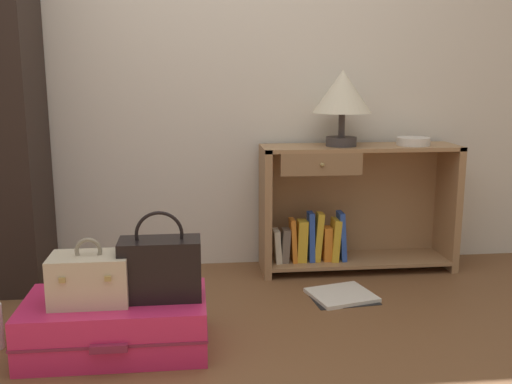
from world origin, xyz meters
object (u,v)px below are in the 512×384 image
object	(u,v)px
bowl	(413,141)
train_case	(90,278)
bookshelf	(349,209)
suitcase_large	(116,324)
handbag	(160,268)
open_book_on_floor	(342,295)
table_lamp	(343,94)

from	to	relation	value
bowl	train_case	bearing A→B (deg)	-151.67
bookshelf	train_case	world-z (taller)	bookshelf
suitcase_large	bowl	bearing A→B (deg)	28.82
handbag	bowl	bearing A→B (deg)	32.39
suitcase_large	open_book_on_floor	bearing A→B (deg)	23.11
train_case	handbag	xyz separation A→B (m)	(0.28, 0.02, 0.03)
bookshelf	handbag	xyz separation A→B (m)	(-1.03, -0.91, -0.01)
bowl	suitcase_large	distance (m)	1.89
suitcase_large	open_book_on_floor	size ratio (longest dim) A/B	2.07
bookshelf	bowl	bearing A→B (deg)	-6.89
table_lamp	handbag	xyz separation A→B (m)	(-0.96, -0.88, -0.66)
bookshelf	open_book_on_floor	world-z (taller)	bookshelf
open_book_on_floor	train_case	bearing A→B (deg)	-157.20
bookshelf	table_lamp	bearing A→B (deg)	-154.99
bookshelf	table_lamp	xyz separation A→B (m)	(-0.07, -0.03, 0.65)
bookshelf	train_case	bearing A→B (deg)	-144.45
bowl	handbag	bearing A→B (deg)	-147.61
suitcase_large	handbag	size ratio (longest dim) A/B	2.04
train_case	open_book_on_floor	xyz separation A→B (m)	(1.16, 0.49, -0.31)
bowl	train_case	world-z (taller)	bowl
open_book_on_floor	handbag	bearing A→B (deg)	-151.99
table_lamp	train_case	world-z (taller)	table_lamp
table_lamp	suitcase_large	distance (m)	1.70
bookshelf	table_lamp	size ratio (longest dim) A/B	2.68
bookshelf	bowl	xyz separation A→B (m)	(0.35, -0.04, 0.39)
suitcase_large	open_book_on_floor	distance (m)	1.17
table_lamp	suitcase_large	size ratio (longest dim) A/B	0.56
train_case	handbag	distance (m)	0.28
bookshelf	open_book_on_floor	bearing A→B (deg)	-108.32
table_lamp	bowl	bearing A→B (deg)	-1.61
open_book_on_floor	table_lamp	bearing A→B (deg)	78.76
bookshelf	handbag	world-z (taller)	bookshelf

